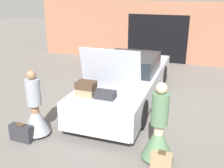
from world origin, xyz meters
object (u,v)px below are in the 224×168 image
(person_left, at_px, (35,113))
(car, at_px, (128,81))
(person_right, at_px, (158,134))
(suitcase_beside_right_person, at_px, (161,161))
(suitcase_beside_left_person, at_px, (21,133))

(person_left, bearing_deg, car, 153.00)
(person_right, xyz_separation_m, suitcase_beside_right_person, (0.13, -0.27, -0.42))
(person_right, distance_m, suitcase_beside_left_person, 3.09)
(person_left, relative_size, person_right, 0.97)
(car, bearing_deg, person_right, -62.82)
(person_right, distance_m, suitcase_beside_right_person, 0.51)
(car, xyz_separation_m, suitcase_beside_left_person, (-1.61, -3.13, -0.42))
(person_left, xyz_separation_m, person_right, (2.87, -0.02, 0.02))
(car, distance_m, suitcase_beside_left_person, 3.55)
(person_left, xyz_separation_m, suitcase_beside_left_person, (-0.18, -0.34, -0.37))
(car, relative_size, suitcase_beside_left_person, 9.98)
(person_left, relative_size, suitcase_beside_right_person, 3.92)
(suitcase_beside_left_person, relative_size, suitcase_beside_right_person, 1.32)
(suitcase_beside_left_person, bearing_deg, suitcase_beside_right_person, 1.10)
(person_right, bearing_deg, car, 20.95)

